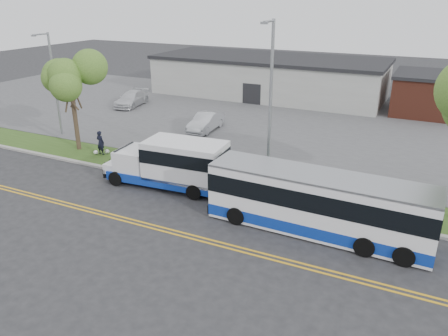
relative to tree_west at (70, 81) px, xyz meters
The scene contains 18 objects.
ground 13.43m from the tree_west, 14.93° to the right, with size 140.00×140.00×0.00m, color #28282B.
lane_line_north 14.83m from the tree_west, 30.43° to the right, with size 70.00×0.12×0.01m, color gold.
lane_line_south 14.97m from the tree_west, 31.49° to the right, with size 70.00×0.12×0.01m, color gold.
curb 13.19m from the tree_west, ahead, with size 80.00×0.30×0.15m, color #9E9B93.
verge 13.03m from the tree_west, ahead, with size 80.00×3.30×0.10m, color #2E4617.
parking_lot 18.98m from the tree_west, 48.99° to the left, with size 80.00×25.00×0.10m, color #4C4C4F.
commercial_building 24.72m from the tree_west, 75.85° to the left, with size 25.40×10.40×4.35m.
brick_wing 32.19m from the tree_west, 45.38° to the left, with size 6.30×7.30×3.90m.
tree_west is the anchor object (origin of this frame).
streetlight_near 15.01m from the tree_west, ahead, with size 0.35×1.53×9.50m.
streetlight_far 4.62m from the tree_west, 151.02° to the left, with size 0.35×1.53×8.00m.
shuttle_bus 10.85m from the tree_west, 14.38° to the right, with size 7.76×3.04×2.91m.
transit_bus 19.66m from the tree_west, 12.14° to the right, with size 10.74×2.79×2.97m.
pedestrian 4.75m from the tree_west, ahead, with size 0.63×0.41×1.73m, color black.
parked_car_a 11.20m from the tree_west, 52.87° to the left, with size 1.58×4.52×1.49m, color #A9ACB1.
parked_car_b 14.21m from the tree_west, 110.52° to the left, with size 2.01×4.95×1.44m, color silver.
grocery_bag_left 5.27m from the tree_west, 12.17° to the right, with size 0.32×0.32×0.32m, color white.
grocery_bag_right 5.50m from the tree_west, ahead, with size 0.32×0.32×0.32m, color white.
Camera 1 is at (11.05, -19.60, 10.75)m, focal length 35.00 mm.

